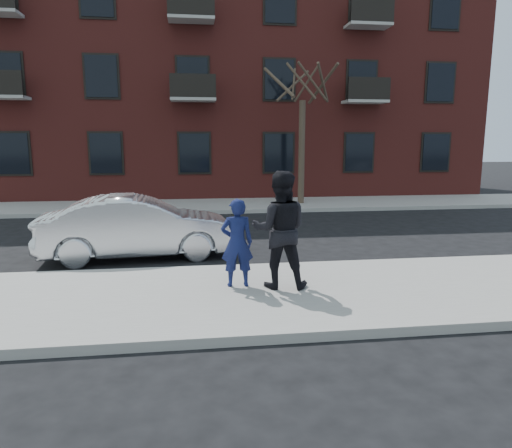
{
  "coord_description": "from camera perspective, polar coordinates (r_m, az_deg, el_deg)",
  "views": [
    {
      "loc": [
        0.07,
        -7.67,
        2.7
      ],
      "look_at": [
        1.16,
        0.4,
        1.23
      ],
      "focal_mm": 32.0,
      "sensor_mm": 36.0,
      "label": 1
    }
  ],
  "objects": [
    {
      "name": "man_peacoat",
      "position": [
        7.98,
        3.0,
        -0.73
      ],
      "size": [
        1.12,
        0.95,
        2.06
      ],
      "rotation": [
        0.0,
        0.0,
        2.96
      ],
      "color": "black",
      "rests_on": "near_sidewalk"
    },
    {
      "name": "ground",
      "position": [
        8.13,
        -7.84,
        -9.23
      ],
      "size": [
        100.0,
        100.0,
        0.0
      ],
      "primitive_type": "plane",
      "color": "black",
      "rests_on": "ground"
    },
    {
      "name": "far_curb",
      "position": [
        17.32,
        -7.84,
        1.45
      ],
      "size": [
        50.0,
        0.1,
        0.15
      ],
      "primitive_type": "cube",
      "color": "#999691",
      "rests_on": "ground"
    },
    {
      "name": "silver_sedan",
      "position": [
        10.99,
        -14.42,
        -0.38
      ],
      "size": [
        4.58,
        1.99,
        1.46
      ],
      "primitive_type": "imported",
      "rotation": [
        0.0,
        0.0,
        1.67
      ],
      "color": "silver",
      "rests_on": "ground"
    },
    {
      "name": "apartment_building",
      "position": [
        25.97,
        -3.54,
        17.89
      ],
      "size": [
        24.3,
        10.3,
        12.3
      ],
      "color": "maroon",
      "rests_on": "ground"
    },
    {
      "name": "man_hoodie",
      "position": [
        8.07,
        -2.4,
        -2.36
      ],
      "size": [
        0.58,
        0.48,
        1.57
      ],
      "rotation": [
        0.0,
        0.0,
        3.16
      ],
      "color": "navy",
      "rests_on": "near_sidewalk"
    },
    {
      "name": "far_sidewalk",
      "position": [
        19.1,
        -7.84,
        2.26
      ],
      "size": [
        50.0,
        3.5,
        0.15
      ],
      "primitive_type": "cube",
      "color": "gray",
      "rests_on": "ground"
    },
    {
      "name": "near_sidewalk",
      "position": [
        7.87,
        -7.86,
        -9.32
      ],
      "size": [
        50.0,
        3.5,
        0.15
      ],
      "primitive_type": "cube",
      "color": "gray",
      "rests_on": "ground"
    },
    {
      "name": "near_curb",
      "position": [
        9.58,
        -7.85,
        -5.73
      ],
      "size": [
        50.0,
        0.1,
        0.15
      ],
      "primitive_type": "cube",
      "color": "#999691",
      "rests_on": "ground"
    },
    {
      "name": "street_tree",
      "position": [
        19.39,
        5.9,
        18.58
      ],
      "size": [
        3.6,
        3.6,
        6.8
      ],
      "color": "#33261E",
      "rests_on": "far_sidewalk"
    }
  ]
}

